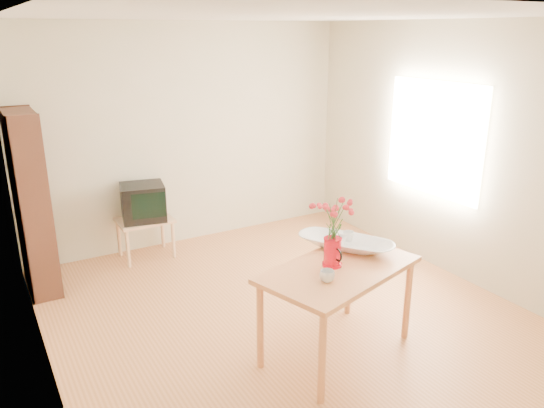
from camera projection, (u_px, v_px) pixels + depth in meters
room at (293, 179)px, 4.46m from camera, size 4.50×4.50×4.50m
table at (339, 278)px, 4.13m from camera, size 1.41×1.04×0.75m
tv_stand at (145, 225)px, 6.01m from camera, size 0.60×0.45×0.46m
bookshelf at (33, 209)px, 5.14m from camera, size 0.28×0.70×1.80m
pitcher at (332, 253)px, 4.09m from camera, size 0.15×0.23×0.23m
flowers at (334, 216)px, 3.99m from camera, size 0.27×0.27×0.38m
mug at (327, 276)px, 3.85m from camera, size 0.13×0.13×0.09m
bowl at (347, 220)px, 4.38m from camera, size 0.72×0.72×0.49m
teacup_a at (343, 227)px, 4.38m from camera, size 0.09×0.09×0.06m
teacup_b at (349, 224)px, 4.43m from camera, size 0.09×0.09×0.07m
television at (143, 201)px, 5.93m from camera, size 0.54×0.52×0.41m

